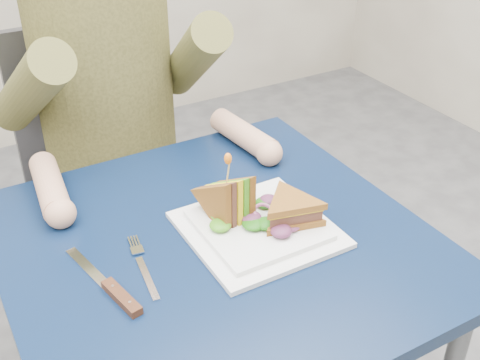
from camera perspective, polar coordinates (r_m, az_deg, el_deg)
table at (r=1.16m, az=-2.20°, el=-8.78°), size 0.75×0.75×0.73m
chair at (r=1.74m, az=-12.55°, el=1.31°), size 0.42×0.40×0.93m
diner at (r=1.49m, az=-12.82°, el=11.84°), size 0.54×0.59×0.74m
plate at (r=1.12m, az=1.71°, el=-4.55°), size 0.26×0.26×0.02m
sandwich_flat at (r=1.11m, az=4.85°, el=-2.87°), size 0.16×0.16×0.05m
sandwich_upright at (r=1.11m, az=-1.10°, el=-2.06°), size 0.09×0.15×0.15m
fork at (r=1.06m, az=-9.13°, el=-8.23°), size 0.04×0.18×0.01m
knife at (r=1.01m, az=-11.77°, el=-10.31°), size 0.06×0.22×0.02m
toothpick at (r=1.08m, az=-1.14°, el=0.75°), size 0.01×0.01×0.06m
toothpick_frill at (r=1.06m, az=-1.15°, el=2.04°), size 0.01×0.01×0.02m
lettuce_spill at (r=1.12m, az=1.69°, el=-3.34°), size 0.15×0.13×0.02m
onion_ring at (r=1.12m, az=2.26°, el=-3.12°), size 0.04×0.04×0.02m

